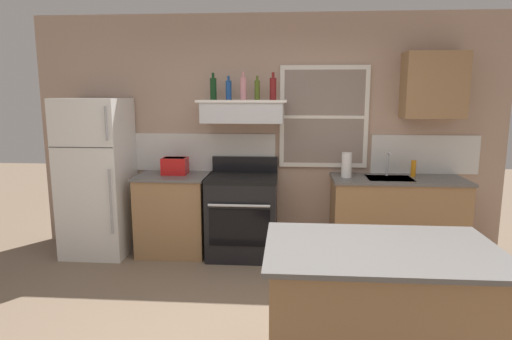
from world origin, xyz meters
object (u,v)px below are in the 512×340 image
at_px(bottle_red_label_wine, 273,88).
at_px(paper_towel_roll, 347,165).
at_px(bottle_olive_oil_square, 257,90).
at_px(dish_soap_bottle, 413,168).
at_px(bottle_rose_pink, 243,88).
at_px(bottle_dark_green_wine, 213,88).
at_px(bottle_blue_liqueur, 229,90).
at_px(kitchen_island, 379,317).
at_px(toaster, 175,166).
at_px(refrigerator, 97,177).
at_px(stove_range, 243,215).

relative_size(bottle_red_label_wine, paper_towel_roll, 1.08).
bearing_deg(bottle_olive_oil_square, dish_soap_bottle, 0.36).
xyz_separation_m(bottle_rose_pink, bottle_olive_oil_square, (0.14, 0.08, -0.02)).
relative_size(bottle_dark_green_wine, bottle_red_label_wine, 1.00).
height_order(bottle_dark_green_wine, bottle_rose_pink, bottle_rose_pink).
height_order(bottle_blue_liqueur, kitchen_island, bottle_blue_liqueur).
distance_m(toaster, bottle_red_label_wine, 1.40).
xyz_separation_m(refrigerator, bottle_dark_green_wine, (1.32, 0.15, 0.99)).
relative_size(bottle_rose_pink, bottle_red_label_wine, 1.02).
bearing_deg(bottle_dark_green_wine, dish_soap_bottle, 0.36).
bearing_deg(refrigerator, paper_towel_roll, 1.24).
xyz_separation_m(bottle_rose_pink, dish_soap_bottle, (1.87, 0.09, -0.87)).
distance_m(refrigerator, bottle_dark_green_wine, 1.65).
relative_size(toaster, bottle_rose_pink, 1.00).
distance_m(bottle_rose_pink, paper_towel_roll, 1.40).
height_order(bottle_dark_green_wine, kitchen_island, bottle_dark_green_wine).
height_order(stove_range, bottle_dark_green_wine, bottle_dark_green_wine).
distance_m(refrigerator, bottle_rose_pink, 1.93).
xyz_separation_m(bottle_dark_green_wine, bottle_rose_pink, (0.34, -0.07, 0.00)).
distance_m(stove_range, bottle_olive_oil_square, 1.40).
height_order(stove_range, dish_soap_bottle, same).
relative_size(stove_range, bottle_blue_liqueur, 4.20).
bearing_deg(bottle_rose_pink, bottle_olive_oil_square, 28.14).
xyz_separation_m(toaster, bottle_rose_pink, (0.79, -0.02, 0.86)).
bearing_deg(toaster, dish_soap_bottle, 1.41).
height_order(refrigerator, bottle_olive_oil_square, bottle_olive_oil_square).
height_order(bottle_dark_green_wine, bottle_olive_oil_square, bottle_dark_green_wine).
relative_size(toaster, bottle_blue_liqueur, 1.15).
relative_size(bottle_dark_green_wine, kitchen_island, 0.21).
xyz_separation_m(bottle_rose_pink, bottle_red_label_wine, (0.32, 0.02, -0.00)).
height_order(toaster, kitchen_island, toaster).
bearing_deg(toaster, refrigerator, -173.81).
bearing_deg(paper_towel_roll, bottle_olive_oil_square, 174.83).
xyz_separation_m(bottle_rose_pink, paper_towel_roll, (1.13, -0.01, -0.83)).
bearing_deg(bottle_dark_green_wine, bottle_olive_oil_square, 0.36).
height_order(toaster, paper_towel_roll, paper_towel_roll).
bearing_deg(kitchen_island, bottle_dark_green_wine, 121.43).
relative_size(bottle_olive_oil_square, bottle_red_label_wine, 0.89).
relative_size(stove_range, kitchen_island, 0.78).
relative_size(bottle_blue_liqueur, bottle_olive_oil_square, 1.00).
relative_size(bottle_dark_green_wine, bottle_rose_pink, 0.98).
distance_m(stove_range, bottle_blue_liqueur, 1.41).
bearing_deg(dish_soap_bottle, bottle_blue_liqueur, 179.83).
distance_m(refrigerator, kitchen_island, 3.50).
bearing_deg(paper_towel_roll, kitchen_island, -91.70).
xyz_separation_m(bottle_dark_green_wine, bottle_blue_liqueur, (0.17, 0.02, -0.01)).
distance_m(stove_range, bottle_rose_pink, 1.41).
relative_size(bottle_rose_pink, kitchen_island, 0.21).
xyz_separation_m(bottle_dark_green_wine, bottle_red_label_wine, (0.66, -0.06, -0.00)).
height_order(bottle_rose_pink, kitchen_island, bottle_rose_pink).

